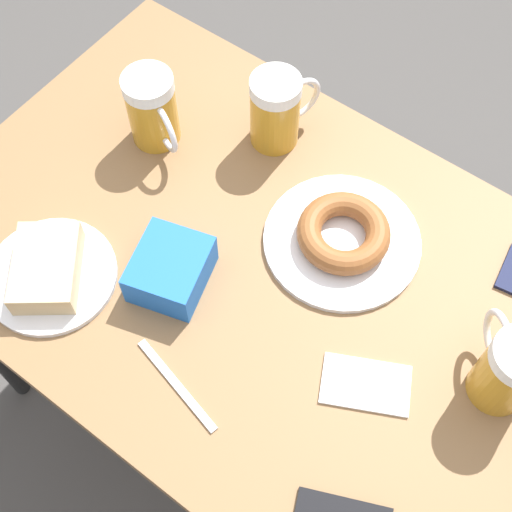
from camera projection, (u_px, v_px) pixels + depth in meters
The scene contains 10 objects.
ground_plane at pixel (256, 402), 1.74m from camera, with size 8.00×8.00×0.00m, color #474442.
table at pixel (256, 281), 1.18m from camera, with size 0.71×1.05×0.72m.
plate_with_cake at pixel (49, 271), 1.09m from camera, with size 0.20×0.20×0.05m.
plate_with_donut at pixel (343, 236), 1.12m from camera, with size 0.25×0.25×0.05m.
beer_mug_left at pixel (509, 369), 0.96m from camera, with size 0.11×0.11×0.14m.
beer_mug_center at pixel (153, 110), 1.18m from camera, with size 0.08×0.13×0.14m.
beer_mug_right at pixel (277, 110), 1.18m from camera, with size 0.13×0.08×0.14m.
napkin_folded at pixel (366, 384), 1.02m from camera, with size 0.13×0.15×0.00m.
fork at pixel (177, 385), 1.02m from camera, with size 0.05×0.17×0.00m.
blue_pouch at pixel (171, 269), 1.08m from camera, with size 0.14×0.13×0.06m.
Camera 1 is at (0.43, 0.32, 1.70)m, focal length 50.00 mm.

